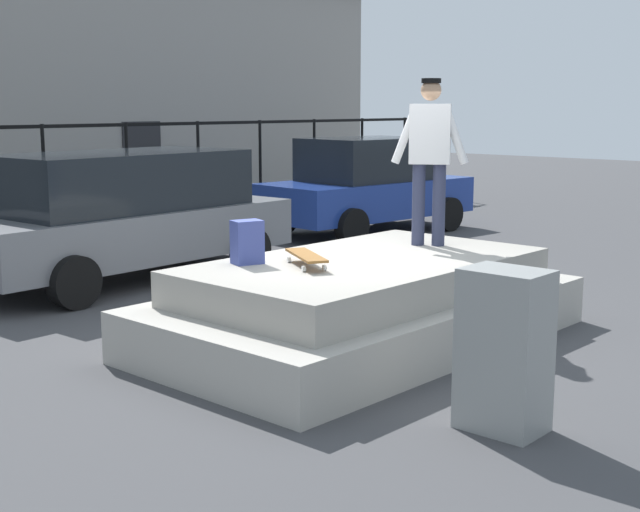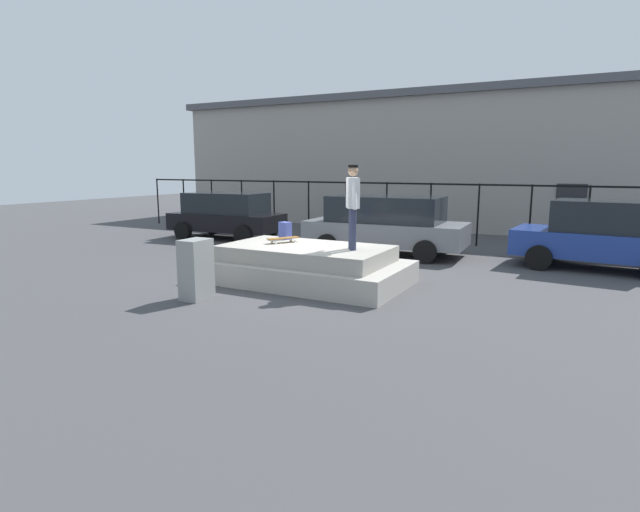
{
  "view_description": "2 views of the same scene",
  "coord_description": "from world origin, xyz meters",
  "px_view_note": "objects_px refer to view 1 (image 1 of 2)",
  "views": [
    {
      "loc": [
        -6.53,
        -5.78,
        2.36
      ],
      "look_at": [
        0.43,
        0.6,
        0.72
      ],
      "focal_mm": 48.79,
      "sensor_mm": 36.0,
      "label": 1
    },
    {
      "loc": [
        5.66,
        -10.11,
        2.61
      ],
      "look_at": [
        -0.21,
        0.83,
        0.4
      ],
      "focal_mm": 28.37,
      "sensor_mm": 36.0,
      "label": 2
    }
  ],
  "objects_px": {
    "car_blue_sedan_far": "(367,185)",
    "utility_box": "(504,350)",
    "backpack": "(247,242)",
    "car_grey_hatchback_mid": "(122,213)",
    "skateboarder": "(430,150)",
    "skateboard": "(306,256)"
  },
  "relations": [
    {
      "from": "car_blue_sedan_far",
      "to": "utility_box",
      "type": "distance_m",
      "value": 10.05
    },
    {
      "from": "backpack",
      "to": "car_grey_hatchback_mid",
      "type": "relative_size",
      "value": 0.09
    },
    {
      "from": "car_blue_sedan_far",
      "to": "utility_box",
      "type": "xyz_separation_m",
      "value": [
        -7.07,
        -7.13,
        -0.29
      ]
    },
    {
      "from": "backpack",
      "to": "car_grey_hatchback_mid",
      "type": "bearing_deg",
      "value": 90.44
    },
    {
      "from": "skateboarder",
      "to": "utility_box",
      "type": "bearing_deg",
      "value": -134.72
    },
    {
      "from": "car_grey_hatchback_mid",
      "to": "utility_box",
      "type": "bearing_deg",
      "value": -101.69
    },
    {
      "from": "car_grey_hatchback_mid",
      "to": "utility_box",
      "type": "xyz_separation_m",
      "value": [
        -1.39,
        -6.73,
        -0.32
      ]
    },
    {
      "from": "skateboarder",
      "to": "backpack",
      "type": "distance_m",
      "value": 2.34
    },
    {
      "from": "skateboarder",
      "to": "skateboard",
      "type": "xyz_separation_m",
      "value": [
        -1.82,
        0.11,
        -0.94
      ]
    },
    {
      "from": "skateboarder",
      "to": "car_blue_sedan_far",
      "type": "relative_size",
      "value": 0.42
    },
    {
      "from": "backpack",
      "to": "car_blue_sedan_far",
      "type": "xyz_separation_m",
      "value": [
        6.86,
        4.15,
        -0.17
      ]
    },
    {
      "from": "car_blue_sedan_far",
      "to": "skateboarder",
      "type": "bearing_deg",
      "value": -134.82
    },
    {
      "from": "skateboarder",
      "to": "utility_box",
      "type": "xyz_separation_m",
      "value": [
        -2.32,
        -2.34,
        -1.29
      ]
    },
    {
      "from": "skateboarder",
      "to": "utility_box",
      "type": "relative_size",
      "value": 1.5
    },
    {
      "from": "car_grey_hatchback_mid",
      "to": "skateboarder",
      "type": "bearing_deg",
      "value": -78.14
    },
    {
      "from": "skateboarder",
      "to": "car_grey_hatchback_mid",
      "type": "height_order",
      "value": "skateboarder"
    },
    {
      "from": "backpack",
      "to": "utility_box",
      "type": "distance_m",
      "value": 3.02
    },
    {
      "from": "skateboarder",
      "to": "skateboard",
      "type": "height_order",
      "value": "skateboarder"
    },
    {
      "from": "skateboard",
      "to": "car_blue_sedan_far",
      "type": "relative_size",
      "value": 0.18
    },
    {
      "from": "skateboarder",
      "to": "car_blue_sedan_far",
      "type": "xyz_separation_m",
      "value": [
        4.76,
        4.79,
        -1.0
      ]
    },
    {
      "from": "car_blue_sedan_far",
      "to": "skateboard",
      "type": "bearing_deg",
      "value": -144.6
    },
    {
      "from": "skateboarder",
      "to": "car_blue_sedan_far",
      "type": "bearing_deg",
      "value": 45.18
    }
  ]
}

